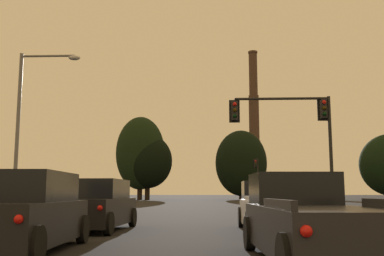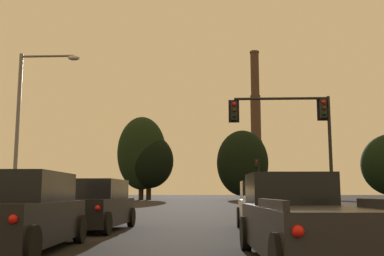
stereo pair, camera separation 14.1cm
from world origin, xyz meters
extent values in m
cube|color=silver|center=(3.43, 16.22, 0.66)|extent=(2.05, 5.42, 0.88)
cube|color=black|center=(3.44, 17.98, 1.46)|extent=(1.86, 1.82, 0.72)
cube|color=silver|center=(2.47, 14.85, 1.18)|extent=(0.12, 2.43, 0.16)
cube|color=silver|center=(4.35, 14.83, 1.18)|extent=(0.12, 2.43, 0.16)
cylinder|color=black|center=(2.47, 18.43, 0.40)|extent=(0.23, 0.80, 0.80)
cylinder|color=black|center=(4.43, 18.41, 0.40)|extent=(0.23, 0.80, 0.80)
cylinder|color=black|center=(2.43, 14.03, 0.40)|extent=(0.23, 0.80, 0.80)
cylinder|color=black|center=(4.39, 14.01, 0.40)|extent=(0.23, 0.80, 0.80)
sphere|color=red|center=(2.58, 13.51, 0.85)|extent=(0.17, 0.17, 0.17)
sphere|color=red|center=(4.22, 13.49, 0.85)|extent=(0.17, 0.17, 0.17)
cube|color=black|center=(-3.11, 10.56, 0.68)|extent=(2.16, 4.89, 0.95)
cube|color=black|center=(-3.12, 10.68, 1.51)|extent=(1.92, 2.88, 0.70)
cylinder|color=black|center=(-4.14, 12.44, 0.38)|extent=(0.26, 0.77, 0.76)
cylinder|color=black|center=(-2.27, 12.53, 0.38)|extent=(0.26, 0.77, 0.76)
cylinder|color=black|center=(-2.08, 8.68, 0.38)|extent=(0.26, 0.77, 0.76)
sphere|color=red|center=(-2.21, 8.18, 0.89)|extent=(0.17, 0.17, 0.17)
cube|color=#232328|center=(3.24, 9.05, 0.66)|extent=(2.20, 5.47, 0.88)
cube|color=black|center=(3.18, 10.80, 1.46)|extent=(1.91, 1.87, 0.72)
cube|color=#232328|center=(2.35, 7.63, 1.18)|extent=(0.19, 2.43, 0.16)
cylinder|color=black|center=(2.18, 11.21, 0.40)|extent=(0.25, 0.81, 0.80)
cylinder|color=black|center=(4.14, 11.28, 0.40)|extent=(0.25, 0.81, 0.80)
sphere|color=red|center=(2.53, 6.30, 0.85)|extent=(0.17, 0.17, 0.17)
cube|color=black|center=(-2.93, 16.70, 0.68)|extent=(2.06, 4.86, 0.95)
cube|color=black|center=(-2.93, 16.82, 1.51)|extent=(1.86, 2.85, 0.70)
cylinder|color=black|center=(-3.81, 18.65, 0.38)|extent=(0.24, 0.77, 0.76)
cylinder|color=black|center=(-1.93, 18.60, 0.38)|extent=(0.24, 0.77, 0.76)
cylinder|color=black|center=(-3.93, 14.81, 0.38)|extent=(0.24, 0.77, 0.76)
cylinder|color=black|center=(-2.05, 14.75, 0.38)|extent=(0.24, 0.77, 0.76)
sphere|color=red|center=(-3.78, 14.31, 0.89)|extent=(0.17, 0.17, 0.17)
sphere|color=red|center=(-2.22, 14.26, 0.89)|extent=(0.17, 0.17, 0.17)
cylinder|color=black|center=(7.69, 61.28, 2.99)|extent=(0.18, 0.18, 5.99)
cylinder|color=black|center=(7.69, 61.28, 0.05)|extent=(0.40, 0.40, 0.10)
cube|color=black|center=(7.40, 61.28, 5.32)|extent=(0.34, 0.34, 1.04)
cube|color=black|center=(7.40, 61.46, 5.32)|extent=(0.58, 0.03, 1.25)
sphere|color=red|center=(7.40, 61.09, 5.64)|extent=(0.22, 0.22, 0.22)
sphere|color=#352604|center=(7.40, 61.09, 5.32)|extent=(0.22, 0.22, 0.22)
sphere|color=black|center=(7.40, 61.09, 4.99)|extent=(0.22, 0.22, 0.22)
cylinder|color=black|center=(7.63, 24.00, 3.25)|extent=(0.18, 0.18, 6.50)
cylinder|color=black|center=(7.63, 24.00, 0.05)|extent=(0.40, 0.40, 0.10)
cube|color=black|center=(7.34, 24.00, 5.83)|extent=(0.34, 0.34, 1.04)
cube|color=black|center=(7.34, 24.18, 5.83)|extent=(0.58, 0.03, 1.25)
sphere|color=red|center=(7.34, 23.81, 6.15)|extent=(0.22, 0.22, 0.22)
sphere|color=#352604|center=(7.34, 23.81, 5.83)|extent=(0.22, 0.22, 0.22)
sphere|color=black|center=(7.34, 23.81, 5.51)|extent=(0.22, 0.22, 0.22)
cylinder|color=black|center=(5.10, 24.00, 6.40)|extent=(5.05, 0.14, 0.14)
sphere|color=black|center=(7.63, 24.00, 6.40)|extent=(0.18, 0.18, 0.18)
cube|color=black|center=(2.58, 24.00, 5.76)|extent=(0.34, 0.34, 1.04)
cube|color=black|center=(2.58, 24.18, 5.76)|extent=(0.58, 0.03, 1.25)
sphere|color=red|center=(2.58, 23.81, 6.08)|extent=(0.22, 0.22, 0.22)
sphere|color=#352604|center=(2.58, 23.81, 5.76)|extent=(0.22, 0.22, 0.22)
sphere|color=black|center=(2.58, 23.81, 5.44)|extent=(0.22, 0.22, 0.22)
cylinder|color=slate|center=(-8.90, 23.11, 4.41)|extent=(0.20, 0.20, 8.82)
cylinder|color=slate|center=(-7.46, 23.11, 8.67)|extent=(2.88, 0.12, 0.12)
sphere|color=slate|center=(-8.90, 23.11, 8.67)|extent=(0.20, 0.20, 0.20)
ellipsoid|color=silver|center=(-6.01, 23.11, 8.55)|extent=(0.64, 0.36, 0.26)
cylinder|color=#3C2B22|center=(18.00, 168.63, 1.67)|extent=(7.14, 7.14, 3.34)
cylinder|color=#473328|center=(18.00, 168.63, 12.05)|extent=(4.47, 4.47, 17.42)
cylinder|color=#473328|center=(18.00, 168.63, 29.47)|extent=(3.84, 3.84, 17.42)
cylinder|color=#473328|center=(18.00, 168.63, 46.89)|extent=(3.22, 3.22, 17.42)
cylinder|color=#4E382C|center=(18.00, 168.63, 55.25)|extent=(3.60, 3.60, 0.70)
cylinder|color=black|center=(-12.45, 87.49, 1.88)|extent=(0.96, 0.96, 3.75)
ellipsoid|color=black|center=(-12.45, 87.49, 9.12)|extent=(9.55, 8.60, 14.32)
cylinder|color=black|center=(7.50, 91.03, 1.19)|extent=(1.04, 1.04, 2.38)
ellipsoid|color=black|center=(7.50, 91.03, 7.34)|extent=(10.36, 9.32, 13.21)
cylinder|color=black|center=(-10.95, 87.33, 1.77)|extent=(0.96, 0.96, 3.54)
ellipsoid|color=black|center=(-10.95, 87.33, 7.49)|extent=(9.57, 8.62, 10.55)
camera|label=1|loc=(1.24, 0.09, 1.36)|focal=42.00mm
camera|label=2|loc=(1.38, 0.10, 1.36)|focal=42.00mm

